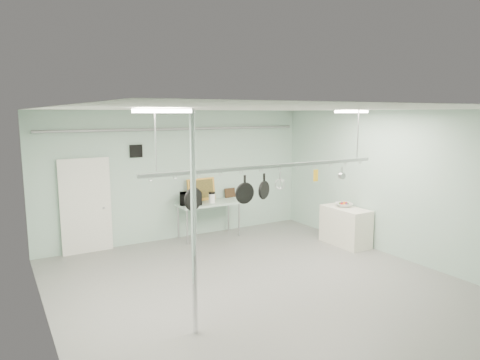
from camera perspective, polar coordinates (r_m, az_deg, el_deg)
floor at (r=7.80m, az=3.95°, el=-14.76°), size 8.00×8.00×0.00m
ceiling at (r=7.15m, az=4.23°, el=9.36°), size 7.00×8.00×0.02m
back_wall at (r=10.78m, az=-8.00°, el=0.67°), size 7.00×0.02×3.20m
right_wall at (r=9.69m, az=21.35°, el=-0.79°), size 0.02×8.00×3.20m
door at (r=10.19m, az=-19.87°, el=-3.40°), size 1.10×0.10×2.20m
wall_vent at (r=10.33m, az=-13.70°, el=3.77°), size 0.30×0.04×0.30m
conduit_pipe at (r=10.60m, az=-7.95°, el=6.77°), size 6.60×0.07×0.07m
chrome_pole at (r=5.99m, az=-6.18°, el=-5.97°), size 0.08×0.08×3.20m
prep_table at (r=10.81m, az=-4.18°, el=-3.38°), size 1.60×0.70×0.91m
side_cabinet at (r=10.59m, az=13.88°, el=-6.01°), size 0.60×1.20×0.90m
pot_rack at (r=7.56m, az=4.10°, el=2.04°), size 4.80×0.06×1.00m
light_panel_left at (r=5.41m, az=-10.46°, el=9.06°), size 0.65×0.30×0.05m
light_panel_right at (r=9.15m, az=14.64°, el=8.81°), size 0.65×0.30×0.05m
microwave at (r=10.58m, az=-6.58°, el=-2.46°), size 0.64×0.54×0.30m
coffee_canister at (r=10.74m, az=-3.76°, el=-2.43°), size 0.16×0.16×0.23m
painting_large at (r=10.98m, az=-5.18°, el=-1.27°), size 0.79×0.20×0.58m
painting_small at (r=11.39m, az=-1.36°, el=-1.71°), size 0.30×0.09×0.25m
fruit_bowl at (r=10.59m, az=13.70°, el=-3.23°), size 0.51×0.51×0.10m
skillet_left at (r=6.89m, az=-6.27°, el=-1.98°), size 0.37×0.19×0.50m
skillet_mid at (r=7.34m, az=0.64°, el=-1.29°), size 0.37×0.07×0.51m
skillet_right at (r=7.54m, az=3.22°, el=-0.89°), size 0.32×0.20×0.47m
whisk at (r=7.73m, az=5.34°, el=-0.26°), size 0.23×0.23×0.36m
grater at (r=8.23m, az=10.06°, el=0.61°), size 0.10×0.03×0.24m
saucepan at (r=8.67m, az=13.42°, el=0.95°), size 0.13×0.09×0.24m
fruit_cluster at (r=10.58m, az=13.71°, el=-3.02°), size 0.24×0.24×0.09m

